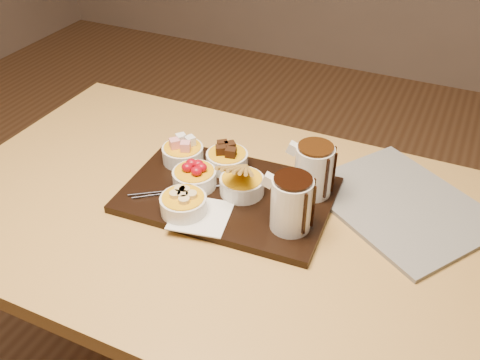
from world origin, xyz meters
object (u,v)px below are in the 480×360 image
at_px(dining_table, 206,237).
at_px(bowl_strawberries, 195,178).
at_px(pitcher_dark_chocolate, 291,204).
at_px(newspaper, 401,204).
at_px(pitcher_milk_chocolate, 314,171).
at_px(serving_board, 228,195).

distance_m(dining_table, bowl_strawberries, 0.15).
height_order(pitcher_dark_chocolate, newspaper, pitcher_dark_chocolate).
relative_size(dining_table, pitcher_milk_chocolate, 10.34).
relative_size(dining_table, newspaper, 3.27).
relative_size(dining_table, bowl_strawberries, 12.00).
height_order(serving_board, newspaper, serving_board).
xyz_separation_m(bowl_strawberries, pitcher_dark_chocolate, (0.25, -0.04, 0.04)).
bearing_deg(bowl_strawberries, pitcher_dark_chocolate, -9.58).
bearing_deg(serving_board, bowl_strawberries, -176.42).
bearing_deg(bowl_strawberries, serving_board, 6.65).
distance_m(serving_board, pitcher_milk_chocolate, 0.20).
xyz_separation_m(dining_table, pitcher_dark_chocolate, (0.21, -0.01, 0.17)).
bearing_deg(bowl_strawberries, dining_table, -37.91).
xyz_separation_m(dining_table, pitcher_milk_chocolate, (0.21, 0.12, 0.17)).
bearing_deg(serving_board, pitcher_dark_chocolate, -19.98).
bearing_deg(pitcher_dark_chocolate, bowl_strawberries, 167.35).
bearing_deg(pitcher_dark_chocolate, newspaper, 40.89).
distance_m(dining_table, pitcher_dark_chocolate, 0.27).
bearing_deg(dining_table, newspaper, 23.96).
relative_size(serving_board, bowl_strawberries, 4.60).
height_order(dining_table, serving_board, serving_board).
relative_size(pitcher_dark_chocolate, pitcher_milk_chocolate, 1.00).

